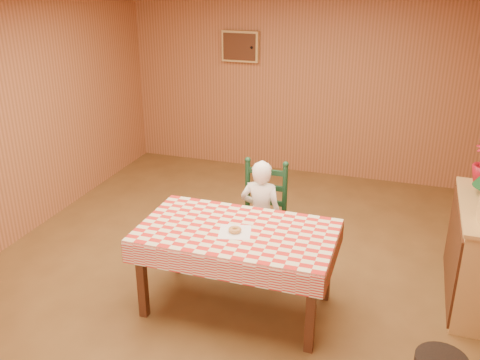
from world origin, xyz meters
name	(u,v)px	position (x,y,z in m)	size (l,w,h in m)	color
ground	(234,278)	(0.00, 0.00, 0.00)	(6.00, 6.00, 0.00)	brown
cabin_walls	(251,80)	(0.00, 0.53, 1.83)	(5.10, 6.05, 2.65)	#AA663D
dining_table	(237,238)	(0.18, -0.42, 0.69)	(1.66, 0.96, 0.77)	#4D2714
ladder_chair	(262,218)	(0.18, 0.36, 0.50)	(0.44, 0.40, 1.08)	black
seated_child	(261,215)	(0.18, 0.31, 0.56)	(0.41, 0.27, 1.12)	white
napkin	(235,232)	(0.18, -0.47, 0.77)	(0.26, 0.26, 0.00)	white
donut	(235,230)	(0.18, -0.47, 0.79)	(0.11, 0.11, 0.04)	#BE8644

